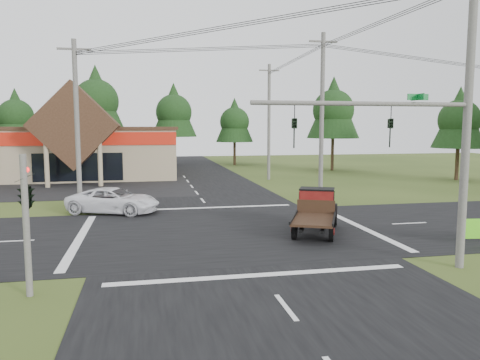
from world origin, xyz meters
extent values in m
plane|color=#334619|center=(0.00, 0.00, 0.00)|extent=(120.00, 120.00, 0.00)
cube|color=black|center=(0.00, 0.00, 0.01)|extent=(12.00, 120.00, 0.02)
cube|color=black|center=(0.00, 0.00, 0.01)|extent=(120.00, 12.00, 0.02)
cube|color=black|center=(-14.00, 19.00, 0.01)|extent=(28.00, 14.00, 0.02)
cube|color=tan|center=(-16.00, 30.00, 2.50)|extent=(30.00, 15.00, 5.00)
cube|color=#392417|center=(-16.00, 30.00, 5.05)|extent=(30.40, 15.40, 0.30)
cube|color=#AF1C0D|center=(-16.00, 22.45, 4.10)|extent=(30.00, 0.12, 1.20)
cube|color=#392417|center=(-10.00, 21.50, 5.30)|extent=(7.78, 4.00, 7.78)
cylinder|color=tan|center=(-12.20, 19.80, 2.00)|extent=(0.40, 0.40, 4.00)
cylinder|color=tan|center=(-7.80, 19.80, 2.00)|extent=(0.40, 0.40, 4.00)
cube|color=black|center=(-10.00, 22.48, 1.50)|extent=(8.00, 0.08, 2.60)
cylinder|color=#595651|center=(7.50, -7.50, 3.50)|extent=(0.24, 0.24, 7.00)
cylinder|color=#595651|center=(3.50, -7.50, 6.00)|extent=(8.00, 0.16, 0.16)
imported|color=black|center=(4.50, -7.50, 5.00)|extent=(0.16, 0.20, 1.00)
imported|color=black|center=(1.00, -7.50, 5.00)|extent=(0.16, 0.20, 1.00)
cube|color=#0C6626|center=(5.50, -7.50, 6.25)|extent=(0.80, 0.04, 0.22)
cylinder|color=#595651|center=(-7.50, -7.50, 2.20)|extent=(0.20, 0.20, 4.40)
imported|color=black|center=(-7.50, -7.30, 3.70)|extent=(0.53, 2.48, 1.00)
sphere|color=#FF0C0C|center=(-7.50, -7.15, 3.90)|extent=(0.18, 0.18, 0.18)
cylinder|color=#595651|center=(7.50, -7.50, 5.50)|extent=(0.30, 0.30, 11.00)
cylinder|color=#595651|center=(-8.00, 8.00, 5.25)|extent=(0.30, 0.30, 10.50)
cube|color=#595651|center=(-8.00, 8.00, 9.90)|extent=(2.00, 0.12, 0.12)
cylinder|color=#595651|center=(8.00, 8.00, 5.75)|extent=(0.30, 0.30, 11.50)
cube|color=#595651|center=(8.00, 8.00, 10.90)|extent=(2.00, 0.12, 0.12)
cylinder|color=#595651|center=(8.00, 22.00, 5.60)|extent=(0.30, 0.30, 11.20)
cube|color=#595651|center=(8.00, 22.00, 10.60)|extent=(2.00, 0.12, 0.12)
cylinder|color=#332316|center=(-20.00, 42.00, 1.75)|extent=(0.36, 0.36, 3.50)
cone|color=black|center=(-20.00, 42.00, 6.80)|extent=(5.60, 5.60, 6.60)
sphere|color=black|center=(-20.00, 42.00, 6.50)|extent=(4.40, 4.40, 4.40)
cylinder|color=#332316|center=(-10.00, 41.00, 2.27)|extent=(0.36, 0.36, 4.55)
cone|color=black|center=(-10.00, 41.00, 8.84)|extent=(7.28, 7.28, 8.58)
sphere|color=black|center=(-10.00, 41.00, 8.45)|extent=(5.72, 5.72, 5.72)
cylinder|color=#332316|center=(0.00, 42.00, 1.92)|extent=(0.36, 0.36, 3.85)
cone|color=black|center=(0.00, 42.00, 7.48)|extent=(6.16, 6.16, 7.26)
sphere|color=black|center=(0.00, 42.00, 7.15)|extent=(4.84, 4.84, 4.84)
cylinder|color=#332316|center=(8.00, 40.00, 1.57)|extent=(0.36, 0.36, 3.15)
cone|color=black|center=(8.00, 40.00, 6.12)|extent=(5.04, 5.04, 5.94)
sphere|color=black|center=(8.00, 40.00, 5.85)|extent=(3.96, 3.96, 3.96)
cylinder|color=#332316|center=(18.00, 30.00, 1.92)|extent=(0.36, 0.36, 3.85)
cone|color=black|center=(18.00, 30.00, 7.48)|extent=(6.16, 6.16, 7.26)
sphere|color=black|center=(18.00, 30.00, 7.15)|extent=(4.84, 4.84, 4.84)
cylinder|color=#332316|center=(26.00, 18.00, 1.57)|extent=(0.36, 0.36, 3.15)
cone|color=black|center=(26.00, 18.00, 6.12)|extent=(5.04, 5.04, 5.94)
sphere|color=black|center=(26.00, 18.00, 5.85)|extent=(3.96, 3.96, 3.96)
imported|color=white|center=(-5.85, 6.47, 0.76)|extent=(6.05, 4.39, 1.53)
camera|label=1|loc=(-3.88, -22.49, 5.23)|focal=35.00mm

